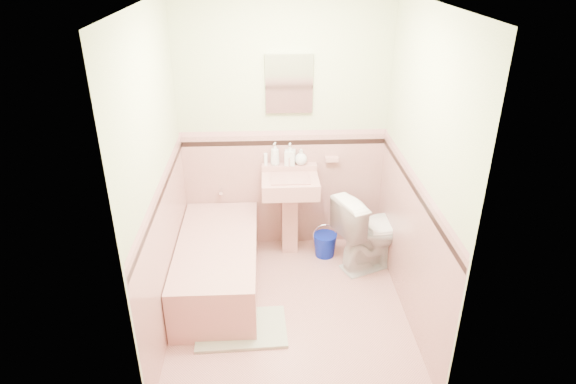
{
  "coord_description": "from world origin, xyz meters",
  "views": [
    {
      "loc": [
        -0.18,
        -3.46,
        2.84
      ],
      "look_at": [
        0.0,
        0.25,
        1.0
      ],
      "focal_mm": 31.18,
      "sensor_mm": 36.0,
      "label": 1
    }
  ],
  "objects_px": {
    "bathtub": "(218,266)",
    "toilet": "(374,230)",
    "bucket": "(325,245)",
    "shoe": "(233,321)",
    "soap_bottle_right": "(301,157)",
    "medicine_cabinet": "(289,84)",
    "soap_bottle_mid": "(290,154)",
    "soap_bottle_left": "(275,154)",
    "sink": "(290,216)"
  },
  "relations": [
    {
      "from": "medicine_cabinet",
      "to": "bucket",
      "type": "bearing_deg",
      "value": -37.33
    },
    {
      "from": "soap_bottle_right",
      "to": "bucket",
      "type": "distance_m",
      "value": 0.93
    },
    {
      "from": "sink",
      "to": "soap_bottle_right",
      "type": "distance_m",
      "value": 0.6
    },
    {
      "from": "bathtub",
      "to": "bucket",
      "type": "distance_m",
      "value": 1.14
    },
    {
      "from": "soap_bottle_left",
      "to": "soap_bottle_right",
      "type": "xyz_separation_m",
      "value": [
        0.25,
        0.0,
        -0.04
      ]
    },
    {
      "from": "toilet",
      "to": "soap_bottle_right",
      "type": "bearing_deg",
      "value": 34.56
    },
    {
      "from": "soap_bottle_left",
      "to": "soap_bottle_mid",
      "type": "bearing_deg",
      "value": 0.0
    },
    {
      "from": "bathtub",
      "to": "soap_bottle_right",
      "type": "distance_m",
      "value": 1.31
    },
    {
      "from": "bucket",
      "to": "soap_bottle_right",
      "type": "bearing_deg",
      "value": 134.77
    },
    {
      "from": "bathtub",
      "to": "bucket",
      "type": "xyz_separation_m",
      "value": [
        1.03,
        0.47,
        -0.11
      ]
    },
    {
      "from": "toilet",
      "to": "medicine_cabinet",
      "type": "bearing_deg",
      "value": 36.8
    },
    {
      "from": "bucket",
      "to": "bathtub",
      "type": "bearing_deg",
      "value": -155.37
    },
    {
      "from": "bathtub",
      "to": "shoe",
      "type": "xyz_separation_m",
      "value": [
        0.15,
        -0.56,
        -0.17
      ]
    },
    {
      "from": "toilet",
      "to": "shoe",
      "type": "distance_m",
      "value": 1.6
    },
    {
      "from": "bathtub",
      "to": "toilet",
      "type": "relative_size",
      "value": 1.93
    },
    {
      "from": "soap_bottle_left",
      "to": "soap_bottle_right",
      "type": "distance_m",
      "value": 0.26
    },
    {
      "from": "sink",
      "to": "soap_bottle_mid",
      "type": "relative_size",
      "value": 3.88
    },
    {
      "from": "bathtub",
      "to": "sink",
      "type": "xyz_separation_m",
      "value": [
        0.68,
        0.53,
        0.2
      ]
    },
    {
      "from": "soap_bottle_right",
      "to": "toilet",
      "type": "relative_size",
      "value": 0.2
    },
    {
      "from": "sink",
      "to": "shoe",
      "type": "bearing_deg",
      "value": -115.78
    },
    {
      "from": "medicine_cabinet",
      "to": "soap_bottle_mid",
      "type": "xyz_separation_m",
      "value": [
        0.01,
        -0.03,
        -0.68
      ]
    },
    {
      "from": "medicine_cabinet",
      "to": "toilet",
      "type": "bearing_deg",
      "value": -29.9
    },
    {
      "from": "soap_bottle_left",
      "to": "toilet",
      "type": "distance_m",
      "value": 1.21
    },
    {
      "from": "bathtub",
      "to": "soap_bottle_left",
      "type": "height_order",
      "value": "soap_bottle_left"
    },
    {
      "from": "sink",
      "to": "toilet",
      "type": "relative_size",
      "value": 1.09
    },
    {
      "from": "bathtub",
      "to": "toilet",
      "type": "bearing_deg",
      "value": 10.85
    },
    {
      "from": "medicine_cabinet",
      "to": "soap_bottle_mid",
      "type": "bearing_deg",
      "value": -75.47
    },
    {
      "from": "soap_bottle_mid",
      "to": "medicine_cabinet",
      "type": "bearing_deg",
      "value": 104.53
    },
    {
      "from": "bathtub",
      "to": "soap_bottle_left",
      "type": "bearing_deg",
      "value": 52.68
    },
    {
      "from": "soap_bottle_mid",
      "to": "bucket",
      "type": "xyz_separation_m",
      "value": [
        0.34,
        -0.24,
        -0.9
      ]
    },
    {
      "from": "soap_bottle_right",
      "to": "toilet",
      "type": "bearing_deg",
      "value": -32.15
    },
    {
      "from": "bathtub",
      "to": "medicine_cabinet",
      "type": "xyz_separation_m",
      "value": [
        0.68,
        0.74,
        1.47
      ]
    },
    {
      "from": "bucket",
      "to": "sink",
      "type": "bearing_deg",
      "value": 170.7
    },
    {
      "from": "medicine_cabinet",
      "to": "soap_bottle_right",
      "type": "height_order",
      "value": "medicine_cabinet"
    },
    {
      "from": "bathtub",
      "to": "toilet",
      "type": "distance_m",
      "value": 1.51
    },
    {
      "from": "bathtub",
      "to": "soap_bottle_left",
      "type": "xyz_separation_m",
      "value": [
        0.54,
        0.71,
        0.8
      ]
    },
    {
      "from": "sink",
      "to": "toilet",
      "type": "bearing_deg",
      "value": -17.27
    },
    {
      "from": "soap_bottle_left",
      "to": "bucket",
      "type": "bearing_deg",
      "value": -25.88
    },
    {
      "from": "bathtub",
      "to": "shoe",
      "type": "relative_size",
      "value": 11.05
    },
    {
      "from": "medicine_cabinet",
      "to": "soap_bottle_left",
      "type": "xyz_separation_m",
      "value": [
        -0.14,
        -0.03,
        -0.68
      ]
    },
    {
      "from": "sink",
      "to": "shoe",
      "type": "xyz_separation_m",
      "value": [
        -0.53,
        -1.09,
        -0.37
      ]
    },
    {
      "from": "shoe",
      "to": "soap_bottle_right",
      "type": "bearing_deg",
      "value": 80.77
    },
    {
      "from": "bathtub",
      "to": "toilet",
      "type": "xyz_separation_m",
      "value": [
        1.48,
        0.28,
        0.16
      ]
    },
    {
      "from": "shoe",
      "to": "soap_bottle_mid",
      "type": "bearing_deg",
      "value": 84.77
    },
    {
      "from": "medicine_cabinet",
      "to": "soap_bottle_right",
      "type": "distance_m",
      "value": 0.72
    },
    {
      "from": "medicine_cabinet",
      "to": "soap_bottle_right",
      "type": "xyz_separation_m",
      "value": [
        0.12,
        -0.03,
        -0.71
      ]
    },
    {
      "from": "bathtub",
      "to": "toilet",
      "type": "height_order",
      "value": "toilet"
    },
    {
      "from": "soap_bottle_right",
      "to": "shoe",
      "type": "distance_m",
      "value": 1.7
    },
    {
      "from": "soap_bottle_left",
      "to": "soap_bottle_mid",
      "type": "relative_size",
      "value": 1.04
    },
    {
      "from": "shoe",
      "to": "bathtub",
      "type": "bearing_deg",
      "value": 123.09
    }
  ]
}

